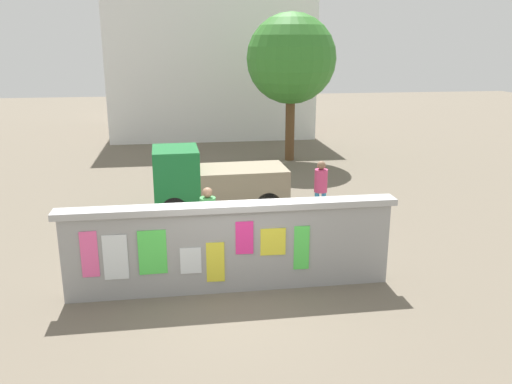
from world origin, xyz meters
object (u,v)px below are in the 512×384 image
motorcycle (127,239)px  bicycle_near (301,233)px  auto_rickshaw_truck (213,181)px  person_walking (321,185)px  tree_roadside (291,59)px  person_bystander (208,216)px

motorcycle → bicycle_near: (3.87, 0.06, -0.10)m
auto_rickshaw_truck → bicycle_near: auto_rickshaw_truck is taller
bicycle_near → person_walking: (0.94, 1.80, 0.62)m
motorcycle → tree_roadside: bearing=59.1°
bicycle_near → person_walking: bearing=62.3°
auto_rickshaw_truck → motorcycle: auto_rickshaw_truck is taller
motorcycle → person_walking: size_ratio=1.16×
auto_rickshaw_truck → person_walking: (2.73, -1.13, 0.09)m
auto_rickshaw_truck → bicycle_near: bearing=-58.6°
motorcycle → person_bystander: bearing=-8.4°
motorcycle → person_walking: person_walking is taller
motorcycle → tree_roadside: (5.57, 9.30, 3.47)m
tree_roadside → motorcycle: bearing=-120.9°
motorcycle → bicycle_near: bicycle_near is taller
auto_rickshaw_truck → tree_roadside: tree_roadside is taller
bicycle_near → person_walking: person_walking is taller
auto_rickshaw_truck → bicycle_near: 3.47m
auto_rickshaw_truck → tree_roadside: size_ratio=0.64×
auto_rickshaw_truck → person_walking: 2.96m
motorcycle → tree_roadside: tree_roadside is taller
person_bystander → person_walking: bearing=34.6°
auto_rickshaw_truck → bicycle_near: (1.79, -2.93, -0.54)m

